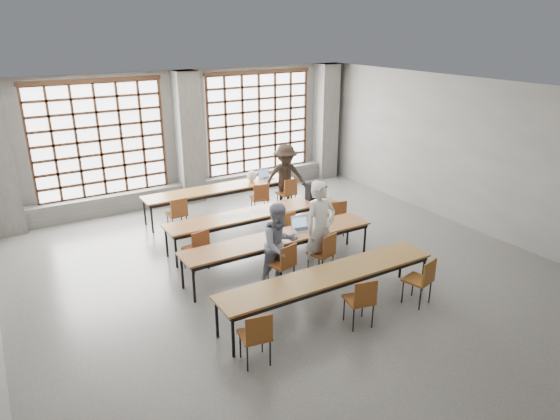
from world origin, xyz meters
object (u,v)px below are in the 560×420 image
object	(u,v)px
phone	(290,236)
plastic_bag	(252,176)
laptop_front	(301,226)
laptop_back	(265,176)
chair_near_mid	(362,298)
student_back	(285,177)
desk_row_c	(280,239)
red_pouch	(255,332)
desk_row_a	(221,189)
chair_back_left	(178,212)
desk_row_b	(254,215)
chair_mid_centre	(284,226)
student_female	(280,245)
mouse	(320,226)
chair_front_right	(324,250)
chair_back_right	(288,191)
chair_mid_left	(198,246)
chair_mid_right	(336,214)
chair_near_left	(256,333)
desk_row_d	(329,277)
student_male	(320,229)
green_box	(276,233)
chair_near_right	(422,277)
chair_front_left	(284,261)
chair_back_mid	(260,196)
backpack	(313,191)

from	to	relation	value
phone	plastic_bag	bearing A→B (deg)	73.85
laptop_front	laptop_back	distance (m)	3.62
chair_near_mid	student_back	world-z (taller)	student_back
desk_row_c	red_pouch	size ratio (longest dim) A/B	20.00
desk_row_a	laptop_back	size ratio (longest dim) A/B	9.93
red_pouch	chair_back_left	bearing A→B (deg)	82.13
desk_row_b	student_back	bearing A→B (deg)	41.07
chair_mid_centre	chair_near_mid	world-z (taller)	same
student_female	mouse	bearing A→B (deg)	16.65
desk_row_c	chair_back_left	world-z (taller)	chair_back_left
chair_mid_centre	chair_front_right	distance (m)	1.43
chair_back_right	chair_mid_left	size ratio (longest dim) A/B	1.00
chair_mid_centre	chair_mid_right	bearing A→B (deg)	0.06
chair_mid_right	student_female	size ratio (longest dim) A/B	0.54
chair_back_left	chair_mid_right	world-z (taller)	same
chair_back_right	chair_front_right	distance (m)	3.68
chair_near_left	phone	xyz separation A→B (m)	(1.98, 2.28, 0.20)
chair_mid_right	laptop_front	bearing A→B (deg)	-153.68
chair_mid_centre	chair_front_right	world-z (taller)	same
chair_back_left	desk_row_d	bearing A→B (deg)	-77.72
mouse	laptop_front	bearing A→B (deg)	161.69
plastic_bag	chair_back_left	bearing A→B (deg)	-163.53
chair_front_right	chair_back_right	bearing A→B (deg)	69.27
chair_back_left	student_male	size ratio (longest dim) A/B	0.47
student_female	chair_mid_left	bearing A→B (deg)	125.54
chair_back_right	chair_mid_right	bearing A→B (deg)	-88.60
student_male	green_box	size ratio (longest dim) A/B	7.55
desk_row_a	desk_row_d	distance (m)	5.21
chair_near_right	laptop_front	bearing A→B (deg)	109.45
student_female	phone	bearing A→B (deg)	35.45
chair_front_left	student_female	world-z (taller)	student_female
red_pouch	phone	bearing A→B (deg)	48.21
desk_row_a	plastic_bag	xyz separation A→B (m)	(0.90, 0.05, 0.21)
green_box	chair_near_mid	bearing A→B (deg)	-86.50
desk_row_c	phone	xyz separation A→B (m)	(0.18, -0.10, 0.07)
chair_front_right	laptop_back	size ratio (longest dim) A/B	2.19
green_box	chair_near_left	bearing A→B (deg)	-125.42
chair_mid_centre	laptop_front	bearing A→B (deg)	-92.86
desk_row_a	student_back	distance (m)	1.69
chair_near_left	chair_near_mid	distance (m)	1.90
chair_back_mid	student_female	distance (m)	3.61
chair_back_left	backpack	world-z (taller)	backpack
desk_row_d	laptop_front	distance (m)	1.97
desk_row_d	chair_front_right	distance (m)	1.33
chair_near_left	student_back	bearing A→B (deg)	55.06
chair_near_mid	backpack	world-z (taller)	backpack
chair_back_mid	chair_back_right	bearing A→B (deg)	-0.15
desk_row_b	desk_row_c	world-z (taller)	same
chair_mid_centre	desk_row_c	bearing A→B (deg)	-126.38
chair_near_mid	green_box	xyz separation A→B (m)	(-0.15, 2.45, 0.24)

